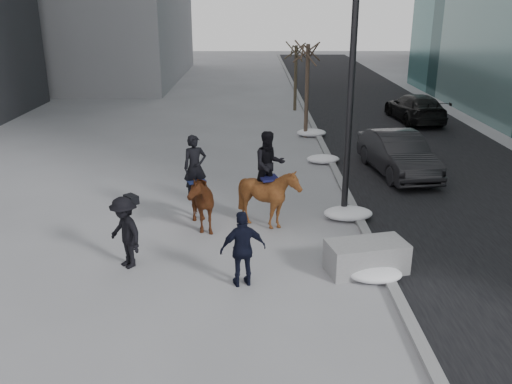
{
  "coord_description": "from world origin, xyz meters",
  "views": [
    {
      "loc": [
        -0.09,
        -11.59,
        6.01
      ],
      "look_at": [
        0.0,
        1.2,
        1.5
      ],
      "focal_mm": 38.0,
      "sensor_mm": 36.0,
      "label": 1
    }
  ],
  "objects_px": {
    "mounted_left": "(196,194)",
    "mounted_right": "(269,190)",
    "planter": "(366,257)",
    "car_near": "(398,154)"
  },
  "relations": [
    {
      "from": "car_near",
      "to": "mounted_left",
      "type": "distance_m",
      "value": 8.47
    },
    {
      "from": "planter",
      "to": "mounted_left",
      "type": "xyz_separation_m",
      "value": [
        -4.24,
        2.69,
        0.6
      ]
    },
    {
      "from": "mounted_right",
      "to": "car_near",
      "type": "bearing_deg",
      "value": 45.23
    },
    {
      "from": "mounted_left",
      "to": "mounted_right",
      "type": "height_order",
      "value": "mounted_right"
    },
    {
      "from": "mounted_left",
      "to": "mounted_right",
      "type": "relative_size",
      "value": 0.96
    },
    {
      "from": "mounted_left",
      "to": "planter",
      "type": "bearing_deg",
      "value": -32.4
    },
    {
      "from": "car_near",
      "to": "mounted_left",
      "type": "bearing_deg",
      "value": -151.91
    },
    {
      "from": "car_near",
      "to": "mounted_left",
      "type": "height_order",
      "value": "mounted_left"
    },
    {
      "from": "planter",
      "to": "mounted_right",
      "type": "relative_size",
      "value": 0.68
    },
    {
      "from": "car_near",
      "to": "mounted_right",
      "type": "relative_size",
      "value": 1.72
    }
  ]
}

